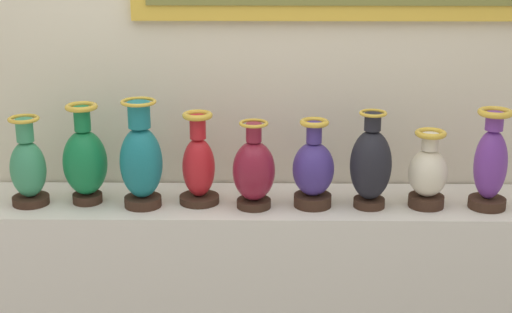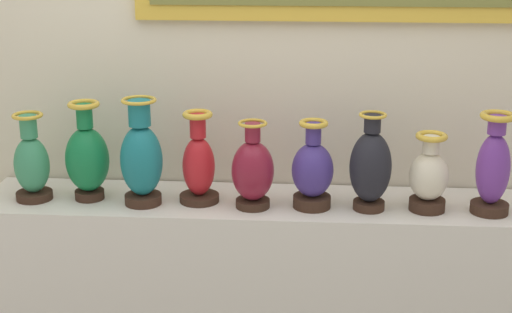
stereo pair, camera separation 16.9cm
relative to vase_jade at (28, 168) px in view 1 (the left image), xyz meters
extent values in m
cube|color=beige|center=(0.86, 0.31, 0.11)|extent=(4.85, 0.10, 2.61)
cylinder|color=#382319|center=(0.00, 0.00, -0.13)|extent=(0.14, 0.14, 0.03)
ellipsoid|color=#388C60|center=(0.00, 0.00, 0.00)|extent=(0.13, 0.13, 0.22)
cylinder|color=#388C60|center=(0.00, 0.00, 0.15)|extent=(0.06, 0.06, 0.09)
torus|color=gold|center=(0.00, 0.00, 0.19)|extent=(0.12, 0.12, 0.01)
cylinder|color=#382319|center=(0.21, 0.02, -0.13)|extent=(0.11, 0.11, 0.03)
ellipsoid|color=#14723D|center=(0.21, 0.02, 0.02)|extent=(0.17, 0.17, 0.25)
cylinder|color=#14723D|center=(0.21, 0.02, 0.19)|extent=(0.06, 0.06, 0.09)
torus|color=gold|center=(0.21, 0.02, 0.23)|extent=(0.12, 0.12, 0.02)
cylinder|color=#382319|center=(0.43, -0.02, -0.13)|extent=(0.14, 0.14, 0.04)
ellipsoid|color=#19727A|center=(0.43, -0.02, 0.03)|extent=(0.16, 0.16, 0.27)
cylinder|color=#19727A|center=(0.43, -0.02, 0.21)|extent=(0.08, 0.08, 0.10)
torus|color=gold|center=(0.43, -0.02, 0.26)|extent=(0.13, 0.13, 0.01)
cylinder|color=#382319|center=(0.64, 0.02, -0.13)|extent=(0.15, 0.15, 0.03)
ellipsoid|color=red|center=(0.64, 0.02, 0.00)|extent=(0.12, 0.12, 0.23)
cylinder|color=red|center=(0.64, 0.02, 0.16)|extent=(0.06, 0.06, 0.09)
torus|color=gold|center=(0.64, 0.02, 0.20)|extent=(0.11, 0.11, 0.02)
cylinder|color=#382319|center=(0.85, -0.02, -0.13)|extent=(0.13, 0.13, 0.03)
ellipsoid|color=maroon|center=(0.85, -0.02, 0.00)|extent=(0.16, 0.16, 0.23)
cylinder|color=maroon|center=(0.85, -0.02, 0.15)|extent=(0.06, 0.06, 0.07)
torus|color=gold|center=(0.85, -0.02, 0.18)|extent=(0.11, 0.11, 0.01)
cylinder|color=#382319|center=(1.08, -0.01, -0.12)|extent=(0.14, 0.14, 0.04)
ellipsoid|color=#3F2D7F|center=(1.08, -0.01, 0.00)|extent=(0.16, 0.16, 0.21)
cylinder|color=#3F2D7F|center=(1.08, -0.01, 0.15)|extent=(0.06, 0.06, 0.08)
torus|color=gold|center=(1.08, -0.01, 0.18)|extent=(0.11, 0.11, 0.02)
cylinder|color=#382319|center=(1.29, -0.01, -0.13)|extent=(0.12, 0.12, 0.03)
ellipsoid|color=black|center=(1.29, -0.01, 0.02)|extent=(0.16, 0.16, 0.27)
cylinder|color=black|center=(1.29, -0.01, 0.19)|extent=(0.06, 0.06, 0.07)
torus|color=gold|center=(1.29, -0.01, 0.22)|extent=(0.10, 0.10, 0.01)
cylinder|color=#382319|center=(1.51, -0.01, -0.12)|extent=(0.13, 0.13, 0.04)
ellipsoid|color=beige|center=(1.51, -0.01, -0.01)|extent=(0.15, 0.15, 0.18)
cylinder|color=beige|center=(1.51, -0.01, 0.11)|extent=(0.06, 0.06, 0.06)
torus|color=gold|center=(1.51, -0.01, 0.14)|extent=(0.12, 0.12, 0.02)
cylinder|color=#382319|center=(1.73, -0.02, -0.13)|extent=(0.14, 0.14, 0.04)
ellipsoid|color=#6B3393|center=(1.73, -0.02, 0.03)|extent=(0.12, 0.12, 0.27)
cylinder|color=#6B3393|center=(1.73, -0.02, 0.19)|extent=(0.07, 0.07, 0.07)
torus|color=gold|center=(1.73, -0.02, 0.23)|extent=(0.13, 0.13, 0.02)
camera|label=1|loc=(0.90, -2.77, 0.92)|focal=54.47mm
camera|label=2|loc=(1.07, -2.76, 0.92)|focal=54.47mm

